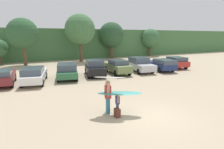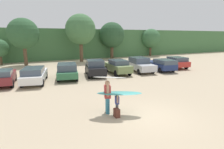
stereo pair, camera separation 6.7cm
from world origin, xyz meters
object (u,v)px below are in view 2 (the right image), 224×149
(parked_car_maroon, at_px, (1,77))
(parked_car_navy, at_px, (161,64))
(parked_car_olive_green, at_px, (118,66))
(surfboard_teal, at_px, (119,93))
(parked_car_black, at_px, (95,68))
(parked_car_silver, at_px, (139,64))
(parked_car_forest_green, at_px, (67,70))
(surfboard_white, at_px, (109,77))
(parked_car_white, at_px, (34,74))
(backpack_dropped, at_px, (117,113))
(person_adult, at_px, (107,95))
(parked_car_red, at_px, (175,62))
(person_child, at_px, (117,102))

(parked_car_maroon, height_order, parked_car_navy, parked_car_navy)
(parked_car_olive_green, height_order, surfboard_teal, parked_car_olive_green)
(parked_car_black, height_order, parked_car_silver, parked_car_black)
(parked_car_forest_green, distance_m, surfboard_white, 9.47)
(parked_car_navy, distance_m, surfboard_white, 14.10)
(parked_car_forest_green, bearing_deg, parked_car_white, 111.69)
(surfboard_teal, bearing_deg, backpack_dropped, 70.76)
(person_adult, height_order, backpack_dropped, person_adult)
(parked_car_black, height_order, backpack_dropped, parked_car_black)
(parked_car_white, xyz_separation_m, parked_car_red, (17.08, 0.77, 0.03))
(parked_car_silver, relative_size, person_child, 4.32)
(parked_car_black, relative_size, person_child, 3.75)
(person_adult, bearing_deg, parked_car_forest_green, -70.28)
(parked_car_olive_green, height_order, parked_car_red, parked_car_olive_green)
(parked_car_maroon, relative_size, parked_car_silver, 0.84)
(surfboard_teal, relative_size, backpack_dropped, 5.40)
(parked_car_black, bearing_deg, parked_car_forest_green, 103.35)
(parked_car_forest_green, height_order, parked_car_navy, parked_car_forest_green)
(parked_car_black, bearing_deg, parked_car_navy, -82.07)
(parked_car_forest_green, bearing_deg, parked_car_olive_green, -79.61)
(parked_car_red, bearing_deg, backpack_dropped, 136.03)
(parked_car_silver, relative_size, backpack_dropped, 10.83)
(parked_car_olive_green, bearing_deg, parked_car_red, -84.85)
(parked_car_red, bearing_deg, person_adult, 133.64)
(parked_car_white, relative_size, parked_car_silver, 1.02)
(parked_car_forest_green, distance_m, parked_car_red, 14.08)
(parked_car_white, relative_size, backpack_dropped, 11.00)
(surfboard_white, bearing_deg, parked_car_forest_green, -54.99)
(parked_car_white, distance_m, surfboard_white, 9.51)
(parked_car_red, height_order, person_adult, person_adult)
(parked_car_white, bearing_deg, surfboard_white, -148.18)
(parked_car_navy, relative_size, parked_car_red, 1.08)
(parked_car_navy, bearing_deg, person_child, 138.80)
(parked_car_black, distance_m, parked_car_red, 11.14)
(parked_car_forest_green, xyz_separation_m, parked_car_silver, (8.49, 0.09, 0.03))
(parked_car_black, xyz_separation_m, surfboard_teal, (-2.21, -9.74, 0.28))
(parked_car_forest_green, distance_m, person_child, 9.60)
(parked_car_black, bearing_deg, parked_car_white, 108.01)
(person_adult, height_order, surfboard_white, surfboard_white)
(parked_car_red, distance_m, backpack_dropped, 17.10)
(parked_car_forest_green, relative_size, parked_car_red, 1.09)
(backpack_dropped, bearing_deg, parked_car_navy, 41.31)
(parked_car_white, height_order, parked_car_silver, parked_car_silver)
(surfboard_white, distance_m, surfboard_teal, 1.00)
(parked_car_white, bearing_deg, parked_car_navy, -78.46)
(parked_car_navy, height_order, person_adult, person_adult)
(parked_car_black, relative_size, surfboard_white, 2.48)
(person_adult, bearing_deg, parked_car_red, -127.09)
(parked_car_red, height_order, person_child, parked_car_red)
(parked_car_navy, bearing_deg, parked_car_white, 98.21)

